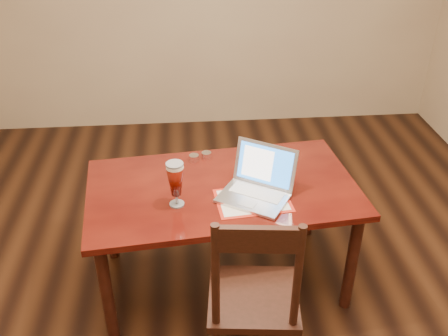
{
  "coord_description": "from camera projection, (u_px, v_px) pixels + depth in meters",
  "views": [
    {
      "loc": [
        -0.24,
        -2.17,
        2.3
      ],
      "look_at": [
        -0.04,
        0.22,
        0.83
      ],
      "focal_mm": 40.0,
      "sensor_mm": 36.0,
      "label": 1
    }
  ],
  "objects": [
    {
      "name": "dining_chair",
      "position": [
        254.0,
        299.0,
        2.42
      ],
      "size": [
        0.49,
        0.47,
        1.04
      ],
      "rotation": [
        0.0,
        0.0,
        -0.11
      ],
      "color": "black",
      "rests_on": "ground"
    },
    {
      "name": "dining_table",
      "position": [
        223.0,
        198.0,
        2.89
      ],
      "size": [
        1.61,
        1.01,
        0.98
      ],
      "rotation": [
        0.0,
        0.0,
        0.1
      ],
      "color": "#54130B",
      "rests_on": "ground"
    },
    {
      "name": "room_shell",
      "position": [
        237.0,
        9.0,
        2.14
      ],
      "size": [
        4.51,
        5.01,
        2.71
      ],
      "color": "tan",
      "rests_on": "ground"
    },
    {
      "name": "ground",
      "position": [
        233.0,
        300.0,
        3.07
      ],
      "size": [
        5.0,
        5.0,
        0.0
      ],
      "primitive_type": "plane",
      "color": "black",
      "rests_on": "ground"
    }
  ]
}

